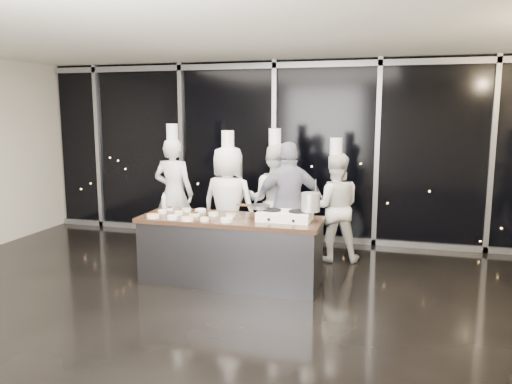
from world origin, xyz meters
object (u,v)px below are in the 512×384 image
demo_counter (231,250)px  stock_pot (311,202)px  stove (285,216)px  chef_right (335,207)px  frying_pan (259,207)px  guest (289,203)px  chef_far_left (174,193)px  chef_left (228,203)px  chef_center (275,200)px

demo_counter → stock_pot: size_ratio=10.27×
demo_counter → stove: 0.90m
demo_counter → chef_right: size_ratio=1.29×
demo_counter → stove: bearing=1.3°
demo_counter → frying_pan: frying_pan is taller
frying_pan → guest: bearing=79.7°
chef_far_left → stock_pot: bearing=151.8°
frying_pan → guest: (0.20, 1.03, -0.13)m
stove → frying_pan: 0.37m
chef_far_left → chef_right: (2.69, 0.03, -0.10)m
chef_left → chef_right: size_ratio=1.06×
stock_pot → chef_left: bearing=147.0°
chef_far_left → chef_right: bearing=-179.6°
chef_left → chef_far_left: bearing=-13.5°
stove → chef_center: size_ratio=0.34×
chef_far_left → chef_left: size_ratio=1.04×
stove → chef_center: (-0.45, 1.32, -0.05)m
frying_pan → chef_far_left: chef_far_left is taller
demo_counter → chef_left: 1.11m
stock_pot → stove: bearing=-179.6°
stock_pot → demo_counter: bearing=-179.0°
chef_center → chef_right: chef_center is taller
frying_pan → stock_pot: size_ratio=1.92×
guest → chef_far_left: bearing=-27.9°
frying_pan → chef_right: chef_right is taller
stove → stock_pot: stock_pot is taller
chef_left → guest: 0.94m
demo_counter → chef_far_left: size_ratio=1.17×
chef_right → chef_left: bearing=4.3°
chef_far_left → chef_left: bearing=159.1°
guest → demo_counter: bearing=41.5°
demo_counter → frying_pan: 0.72m
stock_pot → chef_center: size_ratio=0.12×
demo_counter → stock_pot: bearing=1.0°
frying_pan → chef_center: size_ratio=0.22×
chef_far_left → chef_left: (1.11, -0.41, -0.05)m
stove → stock_pot: (0.34, 0.00, 0.20)m
chef_far_left → guest: (2.04, -0.29, -0.02)m
demo_counter → guest: bearing=61.2°
demo_counter → chef_far_left: 2.06m
chef_left → stock_pot: bearing=154.0°
frying_pan → chef_left: chef_left is taller
stock_pot → chef_far_left: (-2.54, 1.34, -0.20)m
chef_center → chef_right: 0.94m
chef_far_left → chef_right: chef_far_left is taller
chef_left → guest: chef_left is taller
demo_counter → chef_center: (0.29, 1.34, 0.46)m
chef_left → chef_right: (1.58, 0.45, -0.06)m
stock_pot → chef_far_left: 2.88m
frying_pan → chef_left: bearing=129.6°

